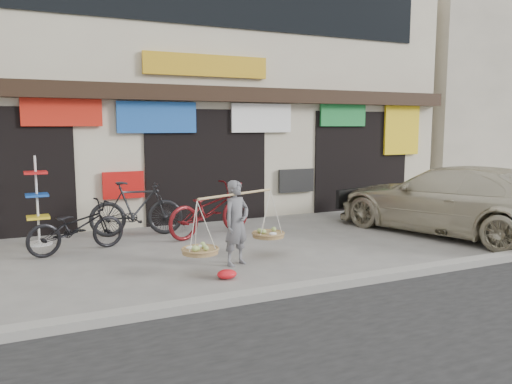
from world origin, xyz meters
name	(u,v)px	position (x,y,z in m)	size (l,w,h in m)	color
ground	(272,255)	(0.00, 0.00, 0.00)	(70.00, 70.00, 0.00)	gray
kerb	(334,283)	(0.00, -2.00, 0.06)	(70.00, 0.25, 0.12)	gray
shophouse_block	(173,86)	(0.00, 6.42, 3.45)	(14.00, 6.32, 7.00)	beige
neighbor_east	(491,104)	(13.50, 7.00, 3.20)	(12.00, 7.00, 6.40)	#B2A993
street_vendor	(237,227)	(-0.82, -0.32, 0.64)	(2.03, 1.16, 1.42)	slate
bike_0	(77,227)	(-3.16, 1.68, 0.47)	(0.63, 1.80, 0.95)	black
bike_1	(137,209)	(-1.88, 2.63, 0.58)	(0.55, 1.93, 1.16)	black
bike_2	(210,209)	(-0.46, 2.01, 0.56)	(0.74, 2.13, 1.12)	#5D1013
suv	(450,200)	(4.29, 0.05, 0.73)	(3.41, 5.45, 1.47)	beige
display_rack	(38,209)	(-3.78, 2.62, 0.70)	(0.48, 0.48, 1.74)	silver
red_bag	(227,274)	(-1.25, -0.97, 0.07)	(0.31, 0.25, 0.14)	red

